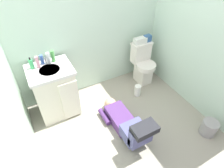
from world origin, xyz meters
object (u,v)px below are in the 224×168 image
object	(u,v)px
bottle_green	(53,56)
bottle_clear	(48,58)
toiletry_bag	(147,38)
person_plumber	(127,123)
tissue_box	(140,41)
bottle_pink	(37,62)
toilet	(143,64)
paper_towel_roll	(138,90)
trash_can	(209,128)
soap_dispenser	(31,64)
vanity_cabinet	(55,91)
faucet	(46,61)
bottle_blue	(42,60)

from	to	relation	value
bottle_green	bottle_clear	bearing A→B (deg)	-164.54
toiletry_bag	bottle_green	distance (m)	1.61
person_plumber	tissue_box	xyz separation A→B (m)	(0.82, 0.97, 0.62)
bottle_pink	toilet	bearing A→B (deg)	-2.41
toiletry_bag	paper_towel_roll	bearing A→B (deg)	-134.65
toilet	trash_can	size ratio (longest dim) A/B	3.23
bottle_clear	bottle_pink	bearing A→B (deg)	-166.99
tissue_box	trash_can	distance (m)	1.70
soap_dispenser	trash_can	world-z (taller)	soap_dispenser
bottle_clear	trash_can	world-z (taller)	bottle_clear
bottle_pink	trash_can	xyz separation A→B (m)	(1.86, -1.53, -0.79)
person_plumber	paper_towel_roll	distance (m)	0.80
person_plumber	tissue_box	bearing A→B (deg)	49.75
toilet	toiletry_bag	size ratio (longest dim) A/B	6.05
trash_can	person_plumber	bearing A→B (deg)	150.38
toiletry_bag	vanity_cabinet	bearing A→B (deg)	-176.04
tissue_box	toilet	bearing A→B (deg)	-63.57
faucet	person_plumber	size ratio (longest dim) A/B	0.09
trash_can	bottle_blue	bearing A→B (deg)	138.37
soap_dispenser	bottle_pink	xyz separation A→B (m)	(0.08, -0.03, 0.02)
faucet	bottle_blue	size ratio (longest dim) A/B	0.74
person_plumber	toiletry_bag	distance (m)	1.51
toilet	soap_dispenser	xyz separation A→B (m)	(-1.80, 0.10, 0.52)
toiletry_bag	faucet	bearing A→B (deg)	179.08
bottle_blue	bottle_green	distance (m)	0.15
trash_can	paper_towel_roll	world-z (taller)	trash_can
person_plumber	bottle_clear	size ratio (longest dim) A/B	6.46
faucet	bottle_green	size ratio (longest dim) A/B	0.59
bottle_clear	vanity_cabinet	bearing A→B (deg)	-105.64
bottle_pink	bottle_blue	bearing A→B (deg)	43.69
bottle_pink	paper_towel_roll	xyz separation A→B (m)	(1.42, -0.39, -0.81)
faucet	person_plumber	distance (m)	1.42
trash_can	faucet	bearing A→B (deg)	138.01
person_plumber	bottle_pink	world-z (taller)	bottle_pink
person_plumber	toiletry_bag	xyz separation A→B (m)	(0.97, 0.97, 0.63)
faucet	bottle_pink	xyz separation A→B (m)	(-0.11, -0.05, 0.04)
soap_dispenser	paper_towel_roll	distance (m)	1.74
vanity_cabinet	bottle_pink	xyz separation A→B (m)	(-0.12, 0.10, 0.49)
tissue_box	toiletry_bag	distance (m)	0.15
paper_towel_roll	person_plumber	bearing A→B (deg)	-135.30
paper_towel_roll	vanity_cabinet	bearing A→B (deg)	167.39
soap_dispenser	bottle_clear	bearing A→B (deg)	2.36
tissue_box	bottle_green	world-z (taller)	bottle_green
bottle_blue	soap_dispenser	bearing A→B (deg)	-165.06
person_plumber	paper_towel_roll	world-z (taller)	person_plumber
vanity_cabinet	trash_can	distance (m)	2.27
bottle_green	soap_dispenser	bearing A→B (deg)	-174.62
bottle_pink	trash_can	size ratio (longest dim) A/B	0.74
soap_dispenser	bottle_blue	bearing A→B (deg)	14.94
toilet	bottle_green	bearing A→B (deg)	175.18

